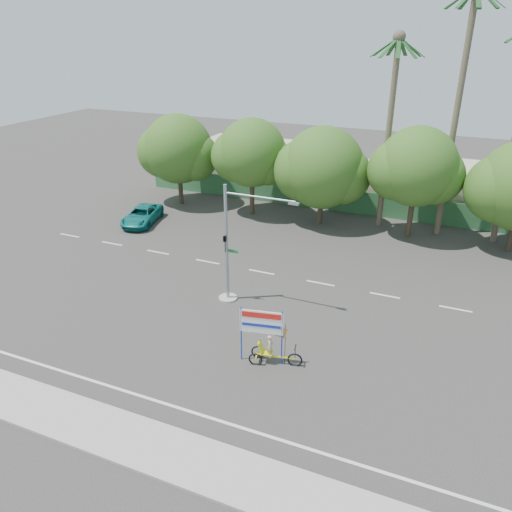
% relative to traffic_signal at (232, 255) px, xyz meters
% --- Properties ---
extents(ground, '(120.00, 120.00, 0.00)m').
position_rel_traffic_signal_xyz_m(ground, '(2.20, -3.98, -2.92)').
color(ground, '#33302D').
rests_on(ground, ground).
extents(sidewalk_near, '(50.00, 2.40, 0.12)m').
position_rel_traffic_signal_xyz_m(sidewalk_near, '(2.20, -11.48, -2.86)').
color(sidewalk_near, gray).
rests_on(sidewalk_near, ground).
extents(fence, '(38.00, 0.08, 2.00)m').
position_rel_traffic_signal_xyz_m(fence, '(2.20, 17.52, -1.92)').
color(fence, '#336B3D').
rests_on(fence, ground).
extents(building_left, '(12.00, 8.00, 4.00)m').
position_rel_traffic_signal_xyz_m(building_left, '(-7.80, 22.02, -0.92)').
color(building_left, '#BFB698').
rests_on(building_left, ground).
extents(building_right, '(14.00, 8.00, 3.60)m').
position_rel_traffic_signal_xyz_m(building_right, '(10.20, 22.02, -1.12)').
color(building_right, '#BFB698').
rests_on(building_right, ground).
extents(tree_far_left, '(7.14, 6.00, 7.96)m').
position_rel_traffic_signal_xyz_m(tree_far_left, '(-11.85, 14.02, 1.84)').
color(tree_far_left, '#473828').
rests_on(tree_far_left, ground).
extents(tree_left, '(6.66, 5.60, 8.07)m').
position_rel_traffic_signal_xyz_m(tree_left, '(-4.85, 14.02, 2.14)').
color(tree_left, '#473828').
rests_on(tree_left, ground).
extents(tree_center, '(7.62, 6.40, 7.85)m').
position_rel_traffic_signal_xyz_m(tree_center, '(1.14, 14.02, 1.55)').
color(tree_center, '#473828').
rests_on(tree_center, ground).
extents(tree_right, '(6.90, 5.80, 8.36)m').
position_rel_traffic_signal_xyz_m(tree_right, '(8.15, 14.02, 2.32)').
color(tree_right, '#473828').
rests_on(tree_right, ground).
extents(palm_tall, '(3.73, 3.79, 17.45)m').
position_rel_traffic_signal_xyz_m(palm_tall, '(10.20, 15.52, 7.55)').
color(palm_tall, '#70604C').
rests_on(palm_tall, ground).
extents(palm_short, '(3.73, 3.79, 14.45)m').
position_rel_traffic_signal_xyz_m(palm_short, '(5.70, 15.52, 5.94)').
color(palm_short, '#70604C').
rests_on(palm_short, ground).
extents(traffic_signal, '(4.72, 1.10, 7.00)m').
position_rel_traffic_signal_xyz_m(traffic_signal, '(0.00, 0.00, 0.00)').
color(traffic_signal, gray).
rests_on(traffic_signal, ground).
extents(trike_billboard, '(2.97, 1.01, 2.96)m').
position_rel_traffic_signal_xyz_m(trike_billboard, '(4.11, -4.78, -1.73)').
color(trike_billboard, black).
rests_on(trike_billboard, ground).
extents(pickup_truck, '(3.23, 5.19, 1.34)m').
position_rel_traffic_signal_xyz_m(pickup_truck, '(-12.17, 8.45, -2.25)').
color(pickup_truck, '#10716C').
rests_on(pickup_truck, ground).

